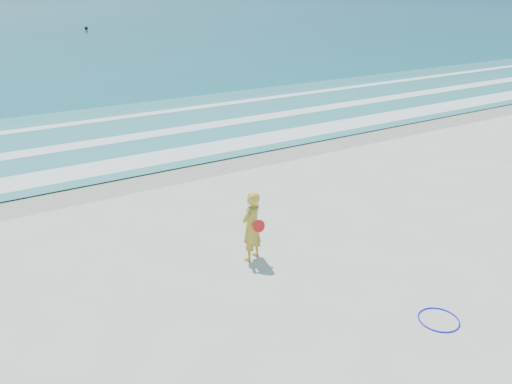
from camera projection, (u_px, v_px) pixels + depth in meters
ground at (369, 317)px, 8.96m from camera, size 400.00×400.00×0.00m
wet_sand at (173, 170)px, 16.04m from camera, size 400.00×2.40×0.00m
shallow at (124, 133)px, 19.95m from camera, size 400.00×10.00×0.01m
foam_near at (158, 158)px, 17.04m from camera, size 400.00×1.40×0.01m
foam_mid at (130, 137)px, 19.32m from camera, size 400.00×0.90×0.01m
foam_far at (106, 119)px, 21.91m from camera, size 400.00×0.60×0.01m
hoop at (439, 320)px, 8.86m from camera, size 0.89×0.89×0.03m
buoy at (86, 28)px, 65.51m from camera, size 0.45×0.45×0.45m
woman at (252, 227)px, 10.57m from camera, size 0.67×0.57×1.56m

